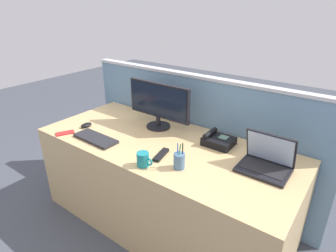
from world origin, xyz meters
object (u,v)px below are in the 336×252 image
(desktop_monitor, at_px, (159,103))
(keyboard_main, at_px, (96,138))
(desk_phone, at_px, (218,140))
(pen_cup, at_px, (179,161))
(computer_mouse_right_hand, at_px, (86,125))
(cell_phone_red_case, at_px, (65,133))
(laptop, at_px, (266,160))
(coffee_mug, at_px, (143,159))
(tv_remote, at_px, (161,155))

(desktop_monitor, height_order, keyboard_main, desktop_monitor)
(desk_phone, height_order, pen_cup, pen_cup)
(desk_phone, relative_size, computer_mouse_right_hand, 2.08)
(cell_phone_red_case, bearing_deg, computer_mouse_right_hand, 107.41)
(laptop, relative_size, pen_cup, 1.75)
(laptop, height_order, desk_phone, laptop)
(computer_mouse_right_hand, bearing_deg, keyboard_main, -24.69)
(cell_phone_red_case, bearing_deg, pen_cup, 34.50)
(desktop_monitor, xyz_separation_m, laptop, (0.93, -0.11, -0.15))
(keyboard_main, height_order, coffee_mug, coffee_mug)
(pen_cup, bearing_deg, desk_phone, 83.46)
(pen_cup, bearing_deg, computer_mouse_right_hand, 176.65)
(desk_phone, bearing_deg, desktop_monitor, -179.25)
(keyboard_main, bearing_deg, coffee_mug, -5.02)
(desktop_monitor, relative_size, keyboard_main, 1.59)
(coffee_mug, bearing_deg, desktop_monitor, 118.87)
(cell_phone_red_case, bearing_deg, tv_remote, 39.30)
(pen_cup, bearing_deg, cell_phone_red_case, -172.83)
(pen_cup, xyz_separation_m, cell_phone_red_case, (-1.00, -0.13, -0.05))
(coffee_mug, bearing_deg, desk_phone, 65.42)
(laptop, bearing_deg, tv_remote, -156.92)
(keyboard_main, bearing_deg, desk_phone, 33.14)
(keyboard_main, xyz_separation_m, cell_phone_red_case, (-0.28, -0.07, -0.01))
(pen_cup, height_order, tv_remote, pen_cup)
(desktop_monitor, bearing_deg, laptop, -6.62)
(laptop, xyz_separation_m, tv_remote, (-0.62, -0.26, -0.05))
(desk_phone, distance_m, coffee_mug, 0.59)
(computer_mouse_right_hand, bearing_deg, desk_phone, 19.33)
(tv_remote, bearing_deg, coffee_mug, -108.05)
(laptop, height_order, coffee_mug, laptop)
(desktop_monitor, distance_m, desk_phone, 0.57)
(laptop, distance_m, computer_mouse_right_hand, 1.43)
(laptop, distance_m, coffee_mug, 0.76)
(laptop, height_order, keyboard_main, laptop)
(coffee_mug, bearing_deg, keyboard_main, 173.67)
(desktop_monitor, relative_size, laptop, 1.89)
(desktop_monitor, height_order, tv_remote, desktop_monitor)
(laptop, height_order, pen_cup, laptop)
(pen_cup, relative_size, tv_remote, 1.02)
(computer_mouse_right_hand, xyz_separation_m, cell_phone_red_case, (-0.03, -0.18, -0.01))
(computer_mouse_right_hand, relative_size, tv_remote, 0.59)
(desktop_monitor, bearing_deg, coffee_mug, -61.13)
(desktop_monitor, bearing_deg, cell_phone_red_case, -133.29)
(laptop, bearing_deg, cell_phone_red_case, -163.10)
(laptop, height_order, cell_phone_red_case, laptop)
(pen_cup, height_order, cell_phone_red_case, pen_cup)
(laptop, bearing_deg, desktop_monitor, 173.38)
(desktop_monitor, distance_m, cell_phone_red_case, 0.78)
(desktop_monitor, distance_m, computer_mouse_right_hand, 0.63)
(laptop, relative_size, desk_phone, 1.46)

